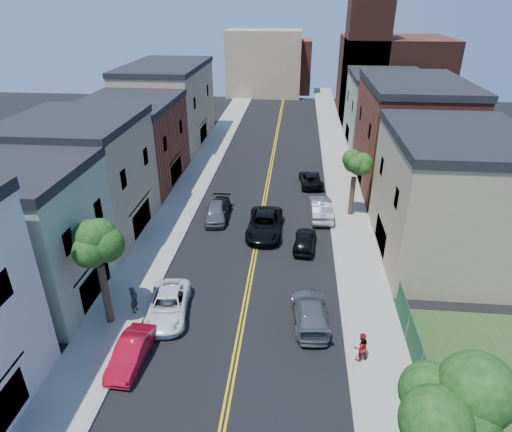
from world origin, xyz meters
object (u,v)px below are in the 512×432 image
(silver_car_right, at_px, (321,208))
(black_car_right, at_px, (305,240))
(grey_car_right, at_px, (310,312))
(pedestrian_left, at_px, (134,299))
(black_suv_lane, at_px, (265,224))
(white_pickup, at_px, (168,305))
(pedestrian_right, at_px, (361,347))
(black_car_left, at_px, (218,210))
(dark_car_right_far, at_px, (311,179))
(grey_car_left, at_px, (216,212))
(red_sedan, at_px, (131,352))

(silver_car_right, bearing_deg, black_car_right, 72.37)
(grey_car_right, relative_size, pedestrian_left, 2.82)
(black_suv_lane, bearing_deg, pedestrian_left, -122.77)
(pedestrian_left, bearing_deg, white_pickup, -82.32)
(white_pickup, xyz_separation_m, pedestrian_left, (-2.09, -0.06, 0.33))
(white_pickup, height_order, silver_car_right, silver_car_right)
(grey_car_right, bearing_deg, pedestrian_right, 126.46)
(black_car_left, relative_size, black_car_right, 1.16)
(white_pickup, relative_size, black_suv_lane, 0.86)
(white_pickup, relative_size, pedestrian_left, 2.86)
(silver_car_right, height_order, pedestrian_left, pedestrian_left)
(black_car_right, distance_m, silver_car_right, 5.70)
(silver_car_right, relative_size, pedestrian_left, 2.89)
(dark_car_right_far, bearing_deg, pedestrian_right, 89.41)
(black_suv_lane, bearing_deg, pedestrian_right, -65.31)
(black_car_right, bearing_deg, white_pickup, 51.69)
(grey_car_right, distance_m, pedestrian_left, 10.77)
(grey_car_right, height_order, black_suv_lane, black_suv_lane)
(grey_car_right, bearing_deg, black_car_left, -64.53)
(black_car_left, height_order, grey_car_right, grey_car_right)
(black_car_left, bearing_deg, grey_car_left, -110.79)
(black_suv_lane, relative_size, pedestrian_right, 3.45)
(grey_car_left, height_order, black_suv_lane, black_suv_lane)
(red_sedan, xyz_separation_m, silver_car_right, (10.71, 18.46, 0.17))
(black_car_left, distance_m, dark_car_right_far, 11.70)
(black_car_left, relative_size, pedestrian_left, 2.64)
(grey_car_left, height_order, black_car_right, grey_car_left)
(pedestrian_left, xyz_separation_m, pedestrian_right, (13.40, -2.76, -0.03))
(red_sedan, bearing_deg, pedestrian_left, 109.39)
(grey_car_left, relative_size, pedestrian_right, 2.64)
(silver_car_right, height_order, black_suv_lane, silver_car_right)
(grey_car_left, height_order, dark_car_right_far, grey_car_left)
(red_sedan, relative_size, grey_car_left, 0.90)
(dark_car_right_far, xyz_separation_m, pedestrian_left, (-11.18, -21.78, 0.38))
(grey_car_left, bearing_deg, pedestrian_left, -109.19)
(black_car_right, distance_m, pedestrian_left, 13.80)
(grey_car_left, distance_m, black_car_right, 8.78)
(pedestrian_left, bearing_deg, silver_car_right, -33.28)
(black_car_left, height_order, pedestrian_right, pedestrian_right)
(grey_car_right, height_order, pedestrian_left, pedestrian_left)
(black_suv_lane, relative_size, pedestrian_left, 3.34)
(black_car_right, xyz_separation_m, black_suv_lane, (-3.30, 2.06, 0.13))
(white_pickup, distance_m, dark_car_right_far, 23.55)
(grey_car_right, height_order, silver_car_right, silver_car_right)
(grey_car_right, xyz_separation_m, black_suv_lane, (-3.56, 10.79, 0.10))
(grey_car_left, distance_m, dark_car_right_far, 12.17)
(red_sedan, distance_m, silver_car_right, 21.34)
(white_pickup, bearing_deg, pedestrian_left, 174.29)
(grey_car_right, bearing_deg, black_car_right, -93.40)
(grey_car_left, bearing_deg, silver_car_right, 1.55)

